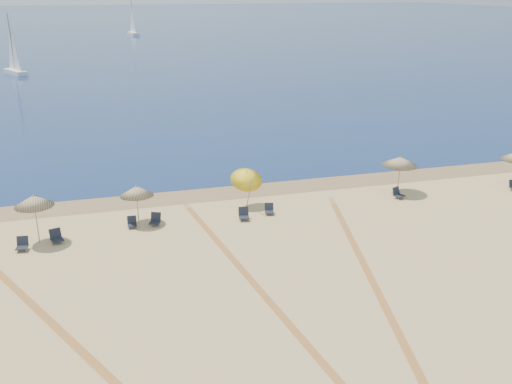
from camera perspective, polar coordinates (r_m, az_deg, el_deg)
ocean at (r=235.23m, az=-14.06°, el=16.36°), size 500.00×500.00×0.00m
wet_sand at (r=36.93m, az=-1.66°, el=0.15°), size 500.00×500.00×0.00m
umbrella_1 at (r=30.86m, az=-21.41°, el=-0.83°), size 1.96×1.96×2.63m
umbrella_2 at (r=31.92m, az=-11.91°, el=0.10°), size 1.86×1.87×2.25m
umbrella_3 at (r=33.61m, az=-0.92°, el=1.56°), size 1.92×2.05×2.62m
umbrella_4 at (r=37.00m, az=14.28°, el=3.02°), size 2.23×2.24×2.46m
chair_2 at (r=30.97m, az=-22.41°, el=-4.88°), size 0.63×0.71×0.67m
chair_3 at (r=31.24m, az=-19.41°, el=-4.25°), size 0.76×0.83×0.70m
chair_4 at (r=32.02m, az=-12.34°, el=-3.02°), size 0.52×0.60×0.60m
chair_5 at (r=32.07m, az=-10.07°, el=-2.76°), size 0.76×0.82×0.67m
chair_6 at (r=32.29m, az=-1.24°, el=-2.26°), size 0.67×0.75×0.70m
chair_7 at (r=33.09m, az=1.33°, el=-1.76°), size 0.64×0.70×0.62m
chair_8 at (r=36.65m, az=14.05°, el=-0.13°), size 0.76×0.81×0.67m
sailboat_0 at (r=163.08m, az=-12.29°, el=16.23°), size 2.88×7.03×10.18m
sailboat_1 at (r=94.39m, az=-23.18°, el=12.43°), size 3.98×5.98×8.82m
tire_tracks at (r=23.24m, az=-2.08°, el=-12.63°), size 49.61×42.01×0.00m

